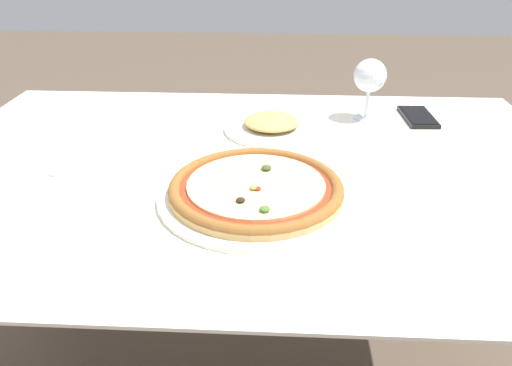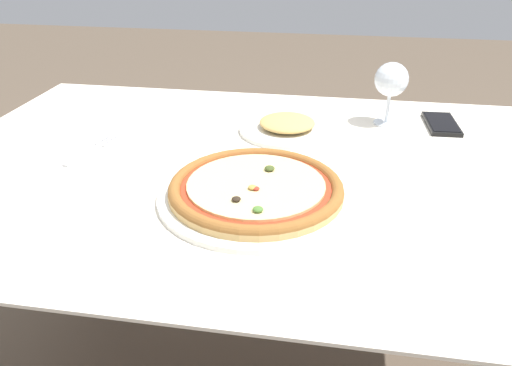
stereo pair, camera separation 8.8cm
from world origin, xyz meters
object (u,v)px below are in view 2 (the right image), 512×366
at_px(fork, 94,149).
at_px(cell_phone, 441,124).
at_px(pizza_plate, 256,190).
at_px(wine_glass_far_left, 391,81).
at_px(side_plate, 287,126).
at_px(dining_table, 256,201).

height_order(fork, cell_phone, cell_phone).
distance_m(pizza_plate, cell_phone, 0.57).
height_order(pizza_plate, wine_glass_far_left, wine_glass_far_left).
bearing_deg(fork, side_plate, 23.65).
bearing_deg(cell_phone, wine_glass_far_left, -176.77).
height_order(dining_table, fork, fork).
bearing_deg(side_plate, dining_table, -102.58).
xyz_separation_m(wine_glass_far_left, cell_phone, (0.13, 0.01, -0.10)).
bearing_deg(side_plate, pizza_plate, -93.53).
bearing_deg(fork, dining_table, -1.93).
height_order(fork, side_plate, side_plate).
xyz_separation_m(pizza_plate, wine_glass_far_left, (0.25, 0.41, 0.09)).
bearing_deg(pizza_plate, cell_phone, 47.69).
distance_m(fork, cell_phone, 0.81).
distance_m(dining_table, pizza_plate, 0.17).
relative_size(fork, wine_glass_far_left, 1.13).
height_order(pizza_plate, side_plate, pizza_plate).
height_order(dining_table, pizza_plate, pizza_plate).
relative_size(cell_phone, side_plate, 0.66).
xyz_separation_m(pizza_plate, cell_phone, (0.38, 0.42, -0.01)).
bearing_deg(wine_glass_far_left, cell_phone, 3.23).
bearing_deg(cell_phone, side_plate, -164.86).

